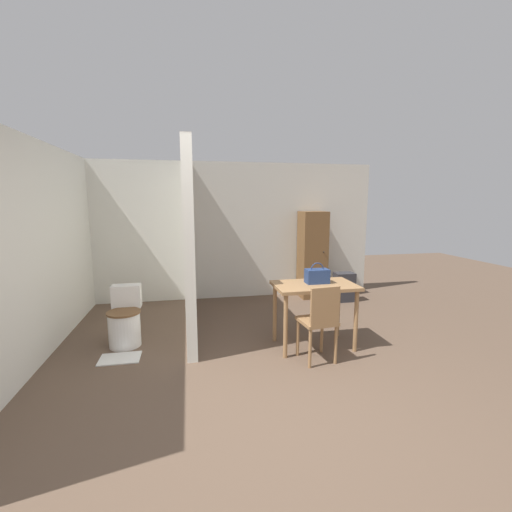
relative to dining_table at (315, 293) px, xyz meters
name	(u,v)px	position (x,y,z in m)	size (l,w,h in m)	color
ground_plane	(280,427)	(-0.83, -1.44, -0.68)	(16.00, 16.00, 0.00)	brown
wall_back	(225,231)	(-0.83, 2.47, 0.57)	(5.64, 0.12, 2.50)	silver
wall_left	(39,249)	(-3.21, 0.48, 0.57)	(0.12, 4.84, 2.50)	silver
partition_wall	(189,240)	(-1.50, 1.11, 0.57)	(0.12, 2.58, 2.50)	silver
dining_table	(315,293)	(0.00, 0.00, 0.00)	(1.00, 0.62, 0.80)	#997047
wooden_chair	(320,320)	(-0.10, -0.43, -0.19)	(0.42, 0.42, 0.90)	#997047
toilet	(125,321)	(-2.32, 0.52, -0.38)	(0.41, 0.56, 0.72)	white
handbag	(317,276)	(0.04, 0.04, 0.20)	(0.28, 0.16, 0.26)	navy
wooden_cabinet	(312,255)	(0.77, 2.16, 0.12)	(0.47, 0.48, 1.61)	brown
bath_mat	(120,358)	(-2.32, 0.09, -0.68)	(0.45, 0.31, 0.01)	silver
space_heater	(344,287)	(1.24, 1.75, -0.42)	(0.35, 0.24, 0.52)	#2D2D33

